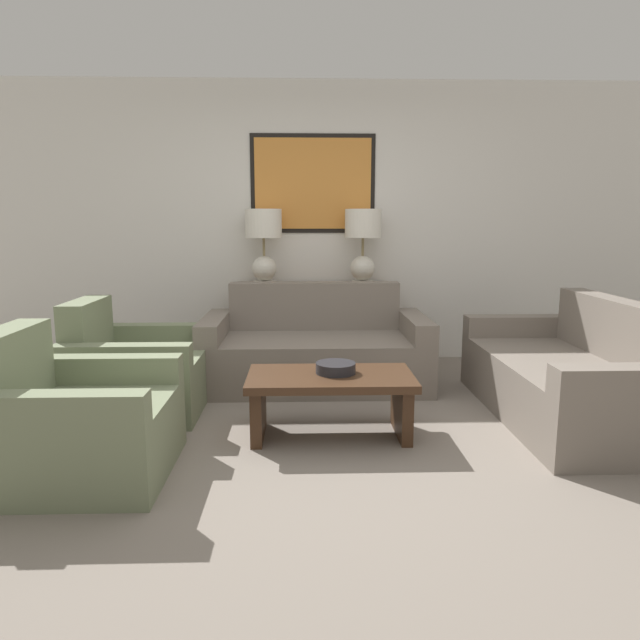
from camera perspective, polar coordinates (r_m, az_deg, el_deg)
The scene contains 11 objects.
ground_plane at distance 3.42m, azimuth 0.12°, elevation -13.43°, with size 20.00×20.00×0.00m, color slate.
back_wall at distance 5.60m, azimuth -0.72°, elevation 9.66°, with size 7.74×0.12×2.65m.
console_table at distance 5.42m, azimuth -0.64°, elevation -0.37°, with size 1.46×0.37×0.78m.
table_lamp_left at distance 5.35m, azimuth -5.65°, elevation 8.18°, with size 0.34×0.34×0.69m.
table_lamp_right at distance 5.37m, azimuth 4.31°, elevation 8.20°, with size 0.34×0.34×0.69m.
couch_by_back_wall at distance 4.77m, azimuth -0.48°, elevation -3.15°, with size 1.84×0.91×0.82m.
couch_by_side at distance 4.32m, azimuth 23.73°, elevation -5.38°, with size 0.91×1.84×0.82m.
coffee_table at distance 3.63m, azimuth 1.05°, elevation -7.16°, with size 1.04×0.56×0.40m.
decorative_bowl at distance 3.62m, azimuth 1.58°, elevation -4.81°, with size 0.25×0.25×0.07m.
armchair_near_back_wall at distance 4.31m, azimuth -18.07°, elevation -5.11°, with size 0.89×0.87×0.81m.
armchair_near_camera at distance 3.36m, azimuth -23.09°, elevation -9.67°, with size 0.89×0.87×0.81m.
Camera 1 is at (-0.10, -3.14, 1.35)m, focal length 32.00 mm.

